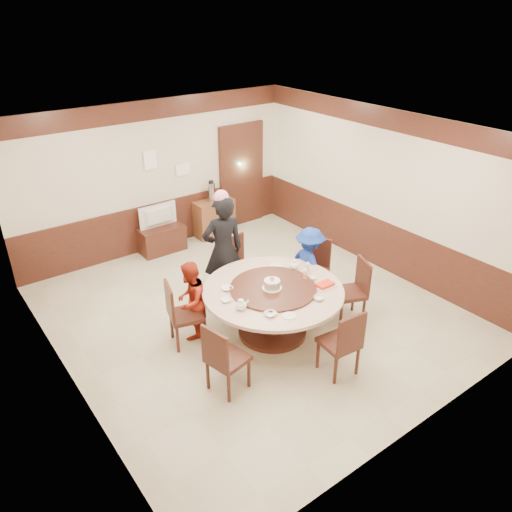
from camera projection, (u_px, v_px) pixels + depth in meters
room at (251, 250)px, 7.29m from camera, size 6.00×6.04×2.84m
banquet_table at (273, 302)px, 7.05m from camera, size 1.98×1.98×0.78m
chair_0 at (313, 280)px, 8.06m from camera, size 0.60×0.60×0.97m
chair_1 at (241, 276)px, 8.16m from camera, size 0.48×0.49×0.97m
chair_2 at (185, 324)px, 6.96m from camera, size 0.55×0.54×0.97m
chair_3 at (227, 369)px, 6.12m from camera, size 0.53×0.52×0.97m
chair_4 at (339, 353)px, 6.40m from camera, size 0.48×0.49×0.97m
chair_5 at (349, 301)px, 7.49m from camera, size 0.58×0.57×0.97m
person_standing at (223, 251)px, 7.67m from camera, size 0.74×0.57×1.79m
person_red at (190, 301)px, 6.98m from camera, size 0.72×0.71×1.17m
person_blue at (309, 265)px, 7.84m from camera, size 0.53×0.84×1.25m
birthday_cake at (272, 284)px, 6.87m from camera, size 0.28×0.28×0.19m
teapot_left at (241, 305)px, 6.46m from camera, size 0.17×0.15×0.13m
teapot_right at (294, 265)px, 7.43m from camera, size 0.17×0.15×0.13m
bowl_0 at (227, 288)px, 6.92m from camera, size 0.16×0.16×0.04m
bowl_1 at (319, 298)px, 6.69m from camera, size 0.14×0.14×0.05m
bowl_2 at (270, 314)px, 6.36m from camera, size 0.16×0.16×0.04m
bowl_3 at (312, 278)px, 7.18m from camera, size 0.12×0.12×0.04m
bowl_4 at (226, 300)px, 6.65m from camera, size 0.13×0.13×0.03m
saucer_near at (289, 316)px, 6.35m from camera, size 0.18×0.18×0.01m
saucer_far at (276, 266)px, 7.54m from camera, size 0.18×0.18×0.01m
shrimp_platter at (325, 285)px, 6.98m from camera, size 0.30×0.20×0.06m
bottle_0 at (305, 275)px, 7.13m from camera, size 0.06×0.06×0.16m
bottle_1 at (308, 268)px, 7.31m from camera, size 0.06×0.06×0.16m
tv_stand at (162, 239)px, 9.55m from camera, size 0.85×0.45×0.50m
television at (160, 216)px, 9.33m from camera, size 0.76×0.11×0.43m
side_cabinet at (214, 218)px, 10.15m from camera, size 0.80×0.40×0.75m
thermos at (212, 192)px, 9.87m from camera, size 0.15×0.15×0.38m
notice_left at (151, 160)px, 9.02m from camera, size 0.25×0.00×0.35m
notice_right at (183, 169)px, 9.50m from camera, size 0.30×0.00×0.22m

